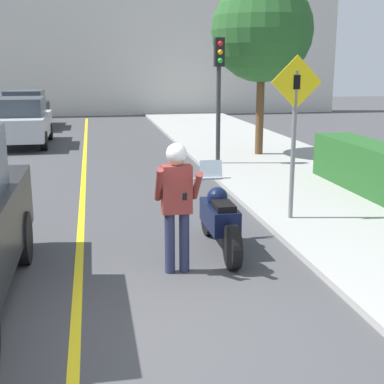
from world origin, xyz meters
name	(u,v)px	position (x,y,z in m)	size (l,w,h in m)	color
ground_plane	(133,339)	(0.00, 0.00, 0.00)	(80.00, 80.00, 0.00)	#424244
sidewalk_curb	(367,211)	(4.80, 4.00, 0.05)	(4.40, 44.00, 0.10)	#9E9E99
road_center_line	(82,201)	(-0.60, 6.00, 0.00)	(0.12, 36.00, 0.01)	yellow
building_backdrop	(95,49)	(0.00, 26.00, 3.65)	(28.00, 1.20, 7.29)	beige
motorcycle	(219,218)	(1.52, 2.53, 0.51)	(0.62, 2.21, 1.30)	black
person_biker	(177,194)	(0.75, 1.75, 1.11)	(0.59, 0.49, 1.80)	#282D4C
crossing_sign	(295,122)	(3.12, 3.68, 1.82)	(0.91, 0.08, 2.86)	slate
traffic_light	(219,77)	(3.10, 9.29, 2.48)	(0.26, 0.30, 3.40)	#2D2D30
street_tree	(262,31)	(4.71, 10.61, 3.76)	(3.01, 3.01, 5.17)	brown
parked_car_silver	(21,121)	(-2.76, 14.47, 0.86)	(1.88, 4.20, 1.68)	black
parked_car_black	(26,109)	(-3.24, 20.08, 0.86)	(1.88, 4.20, 1.68)	black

